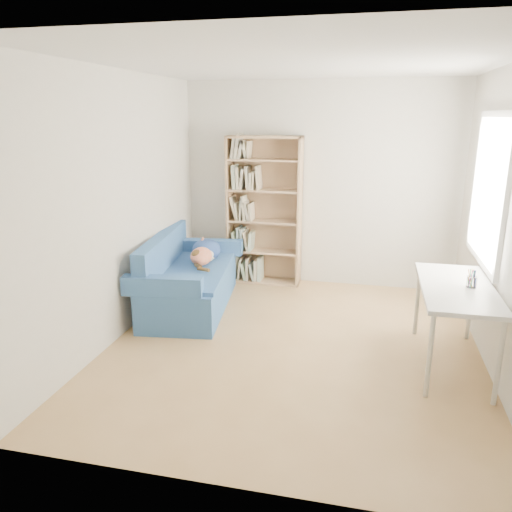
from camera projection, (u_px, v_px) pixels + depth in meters
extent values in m
plane|color=#A17948|center=(293.00, 345.00, 4.88)|extent=(4.00, 4.00, 0.00)
cube|color=silver|center=(319.00, 185.00, 6.40)|extent=(3.50, 0.04, 2.60)
cube|color=silver|center=(240.00, 285.00, 2.65)|extent=(3.50, 0.04, 2.60)
cube|color=silver|center=(120.00, 207.00, 4.90)|extent=(0.04, 4.00, 2.60)
cube|color=silver|center=(505.00, 224.00, 4.14)|extent=(0.04, 4.00, 2.60)
cube|color=white|center=(300.00, 62.00, 4.17)|extent=(3.50, 4.00, 0.04)
cube|color=white|center=(491.00, 190.00, 4.65)|extent=(0.01, 1.20, 1.30)
cube|color=#244C83|center=(191.00, 289.00, 5.80)|extent=(1.03, 1.81, 0.43)
cube|color=#244C83|center=(163.00, 253.00, 5.75)|extent=(0.37, 1.73, 0.42)
cube|color=#244C83|center=(211.00, 247.00, 6.45)|extent=(0.83, 0.26, 0.19)
cube|color=#244C83|center=(162.00, 286.00, 4.98)|extent=(0.83, 0.26, 0.19)
cube|color=#244C83|center=(192.00, 270.00, 5.73)|extent=(0.99, 1.67, 0.05)
ellipsoid|color=navy|center=(206.00, 250.00, 6.17)|extent=(0.35, 0.38, 0.26)
ellipsoid|color=red|center=(201.00, 256.00, 5.87)|extent=(0.37, 0.52, 0.19)
ellipsoid|color=silver|center=(210.00, 255.00, 5.99)|extent=(0.20, 0.23, 0.12)
ellipsoid|color=#35220E|center=(197.00, 254.00, 5.82)|extent=(0.21, 0.26, 0.09)
sphere|color=red|center=(212.00, 246.00, 6.17)|extent=(0.17, 0.17, 0.17)
cone|color=red|center=(211.00, 239.00, 6.19)|extent=(0.08, 0.09, 0.08)
cone|color=red|center=(209.00, 240.00, 6.12)|extent=(0.08, 0.08, 0.08)
cylinder|color=green|center=(209.00, 249.00, 6.10)|extent=(0.14, 0.08, 0.13)
cylinder|color=#35220E|center=(192.00, 266.00, 5.64)|extent=(0.14, 0.18, 0.06)
cube|color=tan|center=(230.00, 210.00, 6.58)|extent=(0.03, 0.30, 1.92)
cube|color=tan|center=(300.00, 213.00, 6.38)|extent=(0.03, 0.30, 1.92)
cube|color=tan|center=(264.00, 137.00, 6.22)|extent=(0.96, 0.30, 0.03)
cube|color=tan|center=(264.00, 280.00, 6.74)|extent=(0.96, 0.30, 0.03)
cube|color=tan|center=(266.00, 210.00, 6.61)|extent=(0.96, 0.02, 1.92)
cube|color=white|center=(457.00, 288.00, 4.31)|extent=(0.60, 1.32, 0.04)
cylinder|color=silver|center=(471.00, 306.00, 4.93)|extent=(0.04, 0.04, 0.71)
cylinder|color=silver|center=(499.00, 363.00, 3.79)|extent=(0.04, 0.04, 0.71)
cylinder|color=silver|center=(417.00, 301.00, 5.04)|extent=(0.04, 0.04, 0.71)
cylinder|color=silver|center=(430.00, 356.00, 3.90)|extent=(0.04, 0.04, 0.71)
cylinder|color=white|center=(472.00, 282.00, 4.26)|extent=(0.09, 0.09, 0.10)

